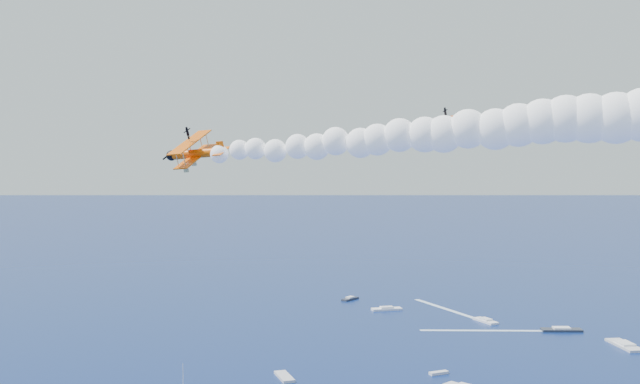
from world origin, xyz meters
The scene contains 4 objects.
biplane_lead centered at (24.95, 20.26, 58.61)m, with size 6.88×7.72×4.65m, color #DF4604, non-canonical shape.
biplane_trail centered at (-4.38, 7.67, 56.02)m, with size 8.36×9.37×5.65m, color #F15B05, non-canonical shape.
smoke_trail_trail centered at (27.13, 17.14, 58.55)m, with size 63.72×23.66×11.51m, color white, non-canonical shape.
boat_wakes centered at (-57.84, 133.51, 0.03)m, with size 80.12×159.35×0.04m.
Camera 1 is at (65.80, -64.06, 56.33)m, focal length 43.90 mm.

